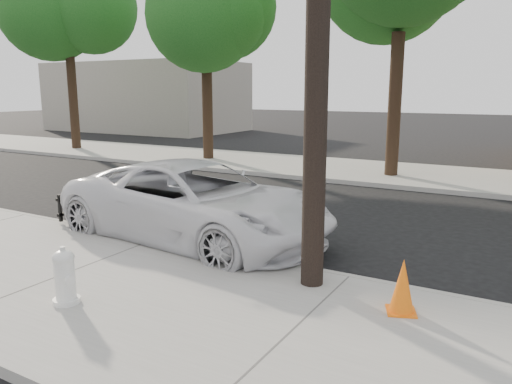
% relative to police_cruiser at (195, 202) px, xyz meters
% --- Properties ---
extents(ground, '(120.00, 120.00, 0.00)m').
position_rel_police_cruiser_xyz_m(ground, '(-0.47, 1.41, -0.81)').
color(ground, black).
rests_on(ground, ground).
extents(near_sidewalk, '(90.00, 4.40, 0.15)m').
position_rel_police_cruiser_xyz_m(near_sidewalk, '(-0.47, -2.89, -0.74)').
color(near_sidewalk, gray).
rests_on(near_sidewalk, ground).
extents(far_sidewalk, '(90.00, 5.00, 0.15)m').
position_rel_police_cruiser_xyz_m(far_sidewalk, '(-0.47, 9.91, -0.74)').
color(far_sidewalk, gray).
rests_on(far_sidewalk, ground).
extents(curb_near, '(90.00, 0.12, 0.16)m').
position_rel_police_cruiser_xyz_m(curb_near, '(-0.47, -0.69, -0.74)').
color(curb_near, '#9E9B93').
rests_on(curb_near, ground).
extents(building_far, '(14.00, 8.00, 5.00)m').
position_rel_police_cruiser_xyz_m(building_far, '(-20.47, 21.41, 1.69)').
color(building_far, gray).
rests_on(building_far, ground).
extents(tree_a, '(4.65, 4.50, 9.00)m').
position_rel_police_cruiser_xyz_m(tree_a, '(-14.26, 9.26, 5.72)').
color(tree_a, black).
rests_on(tree_a, far_sidewalk).
extents(tree_b, '(4.34, 4.20, 8.45)m').
position_rel_police_cruiser_xyz_m(tree_b, '(-6.28, 9.47, 5.34)').
color(tree_b, black).
rests_on(tree_b, far_sidewalk).
extents(police_cruiser, '(6.07, 3.25, 1.62)m').
position_rel_police_cruiser_xyz_m(police_cruiser, '(0.00, 0.00, 0.00)').
color(police_cruiser, white).
rests_on(police_cruiser, ground).
extents(fire_hydrant, '(0.41, 0.37, 0.76)m').
position_rel_police_cruiser_xyz_m(fire_hydrant, '(0.48, -3.63, -0.29)').
color(fire_hydrant, white).
rests_on(fire_hydrant, near_sidewalk).
extents(traffic_cone, '(0.49, 0.49, 0.73)m').
position_rel_police_cruiser_xyz_m(traffic_cone, '(4.57, -1.63, -0.31)').
color(traffic_cone, orange).
rests_on(traffic_cone, near_sidewalk).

